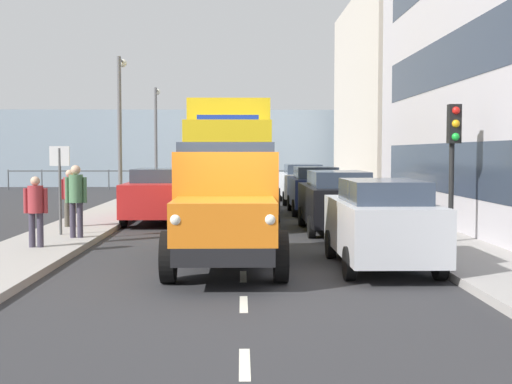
% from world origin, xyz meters
% --- Properties ---
extents(ground_plane, '(80.00, 80.00, 0.00)m').
position_xyz_m(ground_plane, '(0.00, -10.24, 0.00)').
color(ground_plane, '#2D2D30').
extents(sidewalk_left, '(2.07, 38.96, 0.15)m').
position_xyz_m(sidewalk_left, '(-4.64, -10.24, 0.07)').
color(sidewalk_left, '#9E9993').
rests_on(sidewalk_left, ground_plane).
extents(sidewalk_right, '(2.07, 38.96, 0.15)m').
position_xyz_m(sidewalk_right, '(4.64, -10.24, 0.07)').
color(sidewalk_right, '#9E9993').
rests_on(sidewalk_right, ground_plane).
extents(road_centreline_markings, '(0.12, 33.21, 0.01)m').
position_xyz_m(road_centreline_markings, '(0.00, -8.59, 0.00)').
color(road_centreline_markings, silver).
rests_on(road_centreline_markings, ground_plane).
extents(building_far_block, '(6.71, 13.37, 10.13)m').
position_xyz_m(building_far_block, '(-9.04, -23.27, 5.06)').
color(building_far_block, beige).
rests_on(building_far_block, ground_plane).
extents(sea_horizon, '(80.00, 0.80, 5.00)m').
position_xyz_m(sea_horizon, '(0.00, -32.72, 2.50)').
color(sea_horizon, '#8C9EAD').
rests_on(sea_horizon, ground_plane).
extents(seawall_railing, '(28.08, 0.08, 1.20)m').
position_xyz_m(seawall_railing, '(-0.00, -29.12, 0.92)').
color(seawall_railing, '#4C5156').
rests_on(seawall_railing, ground_plane).
extents(truck_vintage_orange, '(2.17, 5.64, 2.43)m').
position_xyz_m(truck_vintage_orange, '(0.32, -1.10, 1.18)').
color(truck_vintage_orange, black).
rests_on(truck_vintage_orange, ground_plane).
extents(lorry_cargo_yellow, '(2.58, 8.20, 3.87)m').
position_xyz_m(lorry_cargo_yellow, '(0.41, -10.42, 2.08)').
color(lorry_cargo_yellow, gold).
rests_on(lorry_cargo_yellow, ground_plane).
extents(car_silver_kerbside_near, '(1.78, 4.04, 1.72)m').
position_xyz_m(car_silver_kerbside_near, '(-2.66, -1.18, 0.89)').
color(car_silver_kerbside_near, '#B7BABF').
rests_on(car_silver_kerbside_near, ground_plane).
extents(car_black_kerbside_1, '(1.89, 4.59, 1.72)m').
position_xyz_m(car_black_kerbside_1, '(-2.66, -7.21, 0.90)').
color(car_black_kerbside_1, black).
rests_on(car_black_kerbside_1, ground_plane).
extents(car_navy_kerbside_2, '(1.83, 3.90, 1.72)m').
position_xyz_m(car_navy_kerbside_2, '(-2.66, -12.93, 0.89)').
color(car_navy_kerbside_2, navy).
rests_on(car_navy_kerbside_2, ground_plane).
extents(car_white_kerbside_3, '(1.89, 4.41, 1.72)m').
position_xyz_m(car_white_kerbside_3, '(-2.66, -18.07, 0.90)').
color(car_white_kerbside_3, white).
rests_on(car_white_kerbside_3, ground_plane).
extents(car_red_oppositeside_0, '(1.97, 4.54, 1.72)m').
position_xyz_m(car_red_oppositeside_0, '(2.66, -9.94, 0.90)').
color(car_red_oppositeside_0, '#B21E1E').
rests_on(car_red_oppositeside_0, ground_plane).
extents(pedestrian_couple_b, '(0.53, 0.34, 1.56)m').
position_xyz_m(pedestrian_couple_b, '(4.56, -3.21, 1.06)').
color(pedestrian_couple_b, '#383342').
rests_on(pedestrian_couple_b, sidewalk_right).
extents(pedestrian_by_lamp, '(0.53, 0.34, 1.78)m').
position_xyz_m(pedestrian_by_lamp, '(4.08, -4.88, 1.20)').
color(pedestrian_by_lamp, '#383342').
rests_on(pedestrian_by_lamp, sidewalk_right).
extents(pedestrian_in_dark_coat, '(0.53, 0.34, 1.61)m').
position_xyz_m(pedestrian_in_dark_coat, '(4.85, -7.34, 1.09)').
color(pedestrian_in_dark_coat, '#4C473D').
rests_on(pedestrian_in_dark_coat, sidewalk_right).
extents(traffic_light_near, '(0.28, 0.41, 3.20)m').
position_xyz_m(traffic_light_near, '(-4.89, -3.88, 2.47)').
color(traffic_light_near, black).
rests_on(traffic_light_near, sidewalk_left).
extents(lamp_post_promenade, '(0.32, 1.14, 5.81)m').
position_xyz_m(lamp_post_promenade, '(4.76, -14.94, 3.66)').
color(lamp_post_promenade, '#59595B').
rests_on(lamp_post_promenade, sidewalk_right).
extents(lamp_post_far, '(0.32, 1.14, 5.54)m').
position_xyz_m(lamp_post_far, '(4.59, -24.79, 3.51)').
color(lamp_post_far, '#59595B').
rests_on(lamp_post_far, sidewalk_right).
extents(street_sign, '(0.50, 0.07, 2.25)m').
position_xyz_m(street_sign, '(4.64, -5.50, 1.68)').
color(street_sign, '#4C4C4C').
rests_on(street_sign, sidewalk_right).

